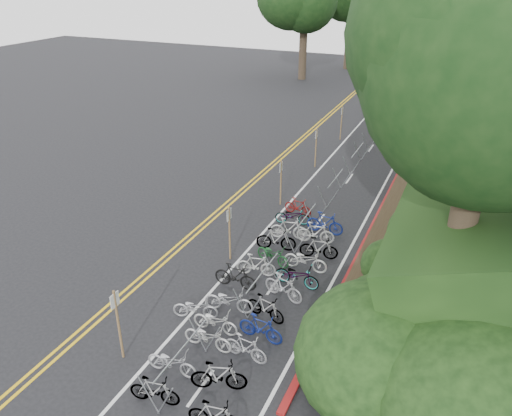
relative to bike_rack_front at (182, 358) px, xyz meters
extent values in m
plane|color=black|center=(-2.47, 1.96, -0.92)|extent=(120.00, 120.00, 0.00)
cube|color=gold|center=(-4.62, 11.96, -0.91)|extent=(0.12, 80.00, 0.01)
cube|color=gold|center=(-4.32, 11.96, -0.91)|extent=(0.12, 80.00, 0.01)
cube|color=silver|center=(-1.47, 11.96, -0.91)|extent=(0.12, 80.00, 0.01)
cube|color=silver|center=(2.73, 11.96, -0.91)|extent=(0.12, 80.00, 0.01)
cube|color=silver|center=(0.63, -0.04, -0.91)|extent=(0.10, 1.60, 0.01)
cube|color=silver|center=(0.63, 5.96, -0.91)|extent=(0.10, 1.60, 0.01)
cube|color=silver|center=(0.63, 11.96, -0.91)|extent=(0.10, 1.60, 0.01)
cube|color=silver|center=(0.63, 17.96, -0.91)|extent=(0.10, 1.60, 0.01)
cube|color=silver|center=(0.63, 23.96, -0.91)|extent=(0.10, 1.60, 0.01)
cube|color=silver|center=(0.63, 29.96, -0.91)|extent=(0.10, 1.60, 0.01)
cube|color=silver|center=(0.63, 35.96, -0.91)|extent=(0.10, 1.60, 0.01)
cube|color=maroon|center=(3.23, 13.96, -0.87)|extent=(0.25, 28.00, 0.10)
cube|color=#382819|center=(3.93, 23.96, -0.84)|extent=(1.40, 44.00, 0.16)
ellipsoid|color=#284C19|center=(4.73, 4.96, 0.12)|extent=(2.00, 2.80, 1.60)
ellipsoid|color=#284C19|center=(5.53, 9.96, 0.63)|extent=(2.60, 3.64, 2.08)
ellipsoid|color=#284C19|center=(6.73, 15.96, 1.07)|extent=(2.20, 3.08, 1.76)
ellipsoid|color=#284C19|center=(5.33, 21.96, 0.64)|extent=(3.00, 4.20, 2.40)
ellipsoid|color=#284C19|center=(6.03, 27.96, 0.81)|extent=(2.40, 3.36, 1.92)
ellipsoid|color=#284C19|center=(7.33, 31.96, 1.49)|extent=(2.80, 3.92, 2.24)
ellipsoid|color=#284C19|center=(4.53, 7.96, -0.02)|extent=(1.80, 2.52, 1.44)
ellipsoid|color=#284C19|center=(7.53, 19.96, 1.68)|extent=(3.20, 4.48, 2.56)
ellipsoid|color=black|center=(5.53, 2.46, 0.29)|extent=(5.28, 6.16, 3.52)
ellipsoid|color=black|center=(8.53, 1.46, 0.51)|extent=(6.24, 7.28, 4.16)
cylinder|color=#2D2319|center=(7.03, 4.96, 3.45)|extent=(0.84, 0.84, 6.33)
ellipsoid|color=black|center=(7.03, 4.96, 9.21)|extent=(8.65, 8.65, 8.22)
cylinder|color=#2D2319|center=(-11.47, 43.96, 2.25)|extent=(0.84, 0.84, 6.33)
cylinder|color=#2D2319|center=(-8.47, 51.96, 2.00)|extent=(0.81, 0.81, 5.84)
cylinder|color=#92959D|center=(0.00, 0.00, 0.34)|extent=(0.05, 2.98, 0.05)
cylinder|color=#92959D|center=(-0.28, -1.39, -0.29)|extent=(0.63, 0.04, 1.23)
cylinder|color=#92959D|center=(0.28, -1.39, -0.29)|extent=(0.63, 0.04, 1.23)
cylinder|color=#92959D|center=(-0.28, 1.39, -0.29)|extent=(0.63, 0.04, 1.23)
cylinder|color=#92959D|center=(0.28, 1.39, -0.29)|extent=(0.63, 0.04, 1.23)
cylinder|color=#92959D|center=(0.53, 4.96, 0.23)|extent=(0.05, 3.00, 0.05)
cylinder|color=#92959D|center=(0.25, 3.56, -0.34)|extent=(0.58, 0.04, 1.13)
cylinder|color=#92959D|center=(0.81, 3.56, -0.34)|extent=(0.58, 0.04, 1.13)
cylinder|color=#92959D|center=(0.25, 6.36, -0.34)|extent=(0.58, 0.04, 1.13)
cylinder|color=#92959D|center=(0.81, 6.36, -0.34)|extent=(0.58, 0.04, 1.13)
cylinder|color=#92959D|center=(0.53, 9.96, 0.23)|extent=(0.05, 3.00, 0.05)
cylinder|color=#92959D|center=(0.25, 8.56, -0.34)|extent=(0.58, 0.04, 1.13)
cylinder|color=#92959D|center=(0.81, 8.56, -0.34)|extent=(0.58, 0.04, 1.13)
cylinder|color=#92959D|center=(0.25, 11.36, -0.34)|extent=(0.58, 0.04, 1.13)
cylinder|color=#92959D|center=(0.81, 11.36, -0.34)|extent=(0.58, 0.04, 1.13)
cylinder|color=#92959D|center=(0.53, 14.96, 0.23)|extent=(0.05, 3.00, 0.05)
cylinder|color=#92959D|center=(0.25, 13.56, -0.34)|extent=(0.58, 0.04, 1.13)
cylinder|color=#92959D|center=(0.81, 13.56, -0.34)|extent=(0.58, 0.04, 1.13)
cylinder|color=#92959D|center=(0.25, 16.36, -0.34)|extent=(0.58, 0.04, 1.13)
cylinder|color=#92959D|center=(0.81, 16.36, -0.34)|extent=(0.58, 0.04, 1.13)
cylinder|color=#92959D|center=(0.53, 19.96, 0.23)|extent=(0.05, 3.00, 0.05)
cylinder|color=#92959D|center=(0.25, 18.56, -0.34)|extent=(0.58, 0.04, 1.13)
cylinder|color=#92959D|center=(0.81, 18.56, -0.34)|extent=(0.58, 0.04, 1.13)
cylinder|color=#92959D|center=(0.25, 21.36, -0.34)|extent=(0.58, 0.04, 1.13)
cylinder|color=#92959D|center=(0.81, 21.36, -0.34)|extent=(0.58, 0.04, 1.13)
cylinder|color=#92959D|center=(0.53, 24.96, 0.23)|extent=(0.05, 3.00, 0.05)
cylinder|color=#92959D|center=(0.25, 23.56, -0.34)|extent=(0.58, 0.04, 1.13)
cylinder|color=#92959D|center=(0.81, 23.56, -0.34)|extent=(0.58, 0.04, 1.13)
cylinder|color=#92959D|center=(0.25, 26.36, -0.34)|extent=(0.58, 0.04, 1.13)
cylinder|color=#92959D|center=(0.81, 26.36, -0.34)|extent=(0.58, 0.04, 1.13)
cylinder|color=brown|center=(-2.37, 0.09, 0.40)|extent=(0.08, 0.08, 2.63)
cube|color=silver|center=(-2.37, 0.09, 1.37)|extent=(0.02, 0.40, 0.50)
cylinder|color=brown|center=(-1.87, 6.96, 0.33)|extent=(0.08, 0.08, 2.50)
cube|color=silver|center=(-1.87, 6.96, 1.23)|extent=(0.02, 0.40, 0.50)
cylinder|color=brown|center=(-1.87, 12.96, 0.33)|extent=(0.08, 0.08, 2.50)
cube|color=silver|center=(-1.87, 12.96, 1.23)|extent=(0.02, 0.40, 0.50)
cylinder|color=brown|center=(-1.87, 18.96, 0.33)|extent=(0.08, 0.08, 2.50)
cube|color=silver|center=(-1.87, 18.96, 1.23)|extent=(0.02, 0.40, 0.50)
cylinder|color=brown|center=(-1.87, 24.96, 0.33)|extent=(0.08, 0.08, 2.50)
cube|color=silver|center=(-1.87, 24.96, 1.23)|extent=(0.02, 0.40, 0.50)
imported|color=#9E9EA3|center=(-1.21, 2.83, -0.48)|extent=(1.04, 1.77, 0.88)
imported|color=slate|center=(-0.31, -1.07, -0.44)|extent=(0.71, 1.62, 0.94)
imported|color=slate|center=(1.71, -1.13, -0.45)|extent=(0.70, 1.62, 0.94)
imported|color=#9E9EA3|center=(-0.49, 0.14, -0.47)|extent=(0.69, 1.75, 0.90)
imported|color=slate|center=(1.16, 0.15, -0.39)|extent=(1.05, 1.80, 1.05)
imported|color=beige|center=(-0.02, 1.61, -0.45)|extent=(0.62, 1.76, 0.93)
imported|color=#9E9EA3|center=(1.35, 1.65, -0.45)|extent=(0.59, 1.60, 0.94)
imported|color=beige|center=(-0.19, 2.45, -0.47)|extent=(0.63, 1.72, 0.90)
imported|color=navy|center=(1.42, 2.69, -0.42)|extent=(0.61, 1.70, 1.00)
imported|color=#9E9EA3|center=(-0.28, 3.67, -0.43)|extent=(0.97, 1.94, 0.98)
imported|color=slate|center=(1.14, 3.81, -0.43)|extent=(0.81, 1.67, 0.97)
imported|color=black|center=(-0.72, 5.11, -0.37)|extent=(0.53, 1.81, 1.09)
imported|color=#9E9EA3|center=(1.28, 5.22, -0.39)|extent=(0.94, 1.81, 1.05)
imported|color=beige|center=(-0.32, 6.24, -0.42)|extent=(0.81, 1.72, 1.00)
imported|color=slate|center=(1.48, 6.22, -0.43)|extent=(0.73, 1.89, 0.98)
imported|color=#144C1E|center=(-0.03, 7.37, -0.47)|extent=(1.07, 1.80, 0.89)
imported|color=beige|center=(1.41, 7.46, -0.42)|extent=(0.66, 1.88, 0.99)
imported|color=slate|center=(-0.33, 8.48, -0.37)|extent=(0.91, 1.88, 1.09)
imported|color=slate|center=(1.63, 8.58, -0.41)|extent=(0.78, 1.75, 1.02)
imported|color=beige|center=(-0.17, 9.67, -0.39)|extent=(0.91, 1.83, 1.06)
imported|color=beige|center=(1.09, 9.80, -0.39)|extent=(0.81, 1.80, 1.05)
imported|color=slate|center=(-0.52, 11.11, -0.47)|extent=(0.96, 1.80, 0.90)
imported|color=navy|center=(1.22, 10.85, -0.37)|extent=(0.57, 1.82, 1.09)
imported|color=maroon|center=(-0.61, 12.17, -0.46)|extent=(0.70, 1.59, 0.92)
camera|label=1|loc=(6.72, -9.61, 10.72)|focal=35.00mm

